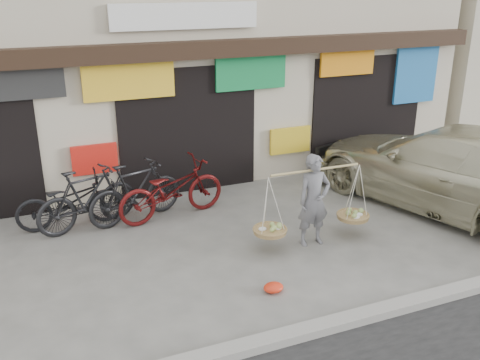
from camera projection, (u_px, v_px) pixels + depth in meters
name	position (u px, v px, depth m)	size (l,w,h in m)	color
ground	(255.00, 263.00, 8.80)	(70.00, 70.00, 0.00)	slate
kerb	(316.00, 328.00, 7.05)	(70.00, 0.25, 0.12)	gray
shophouse_block	(150.00, 19.00, 13.13)	(14.00, 6.32, 7.00)	beige
street_vendor	(314.00, 204.00, 9.19)	(2.19, 0.60, 1.63)	slate
bike_0	(70.00, 201.00, 9.92)	(0.68, 1.94, 1.02)	black
bike_1	(136.00, 191.00, 10.17)	(0.55, 1.96, 1.18)	black
bike_2	(171.00, 190.00, 10.30)	(0.76, 2.19, 1.15)	#530E0E
bike_3	(87.00, 198.00, 9.85)	(0.55, 1.96, 1.18)	black
suv	(449.00, 168.00, 10.66)	(4.03, 6.27, 1.69)	beige
red_bag	(273.00, 287.00, 7.96)	(0.31, 0.25, 0.14)	red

